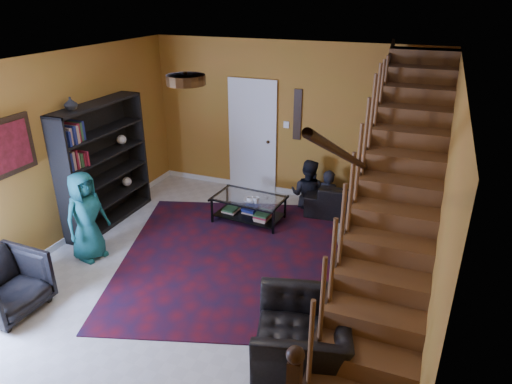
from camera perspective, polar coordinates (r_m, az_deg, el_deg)
floor at (r=6.48m, az=-3.70°, el=-9.48°), size 5.50×5.50×0.00m
room at (r=8.03m, az=-8.33°, el=-2.27°), size 5.50×5.50×5.50m
staircase at (r=5.33m, az=17.02°, el=-1.18°), size 0.95×5.02×3.18m
bookshelf at (r=7.71m, az=-18.40°, el=2.98°), size 0.35×1.80×2.00m
door at (r=8.57m, az=-0.42°, el=6.75°), size 0.82×0.05×2.05m
framed_picture at (r=6.59m, az=-28.53°, el=4.99°), size 0.04×0.74×0.74m
wall_hanging at (r=8.16m, az=5.20°, el=9.59°), size 0.14×0.03×0.90m
ceiling_fixture at (r=4.77m, az=-8.77°, el=13.69°), size 0.40×0.40×0.10m
rug at (r=6.72m, az=-2.96°, el=-8.06°), size 4.05×4.34×0.02m
sofa at (r=7.93m, az=13.32°, el=-1.19°), size 1.97×0.89×0.56m
armchair_left at (r=6.27m, az=-28.81°, el=-10.15°), size 0.82×0.80×0.73m
armchair_right at (r=4.86m, az=5.70°, el=-17.71°), size 1.17×1.27×0.69m
person_adult_a at (r=8.13m, az=8.88°, el=-1.22°), size 0.46×0.33×1.19m
person_adult_b at (r=8.17m, az=6.47°, el=-0.39°), size 0.70×0.57×1.33m
person_child at (r=6.83m, az=-20.50°, el=-2.86°), size 0.55×0.72×1.32m
coffee_table at (r=7.59m, az=-0.89°, el=-1.95°), size 1.18×0.75×0.43m
cup_a at (r=7.31m, az=-0.71°, el=-1.01°), size 0.16×0.16×0.10m
cup_b at (r=7.29m, az=0.00°, el=-1.04°), size 0.13×0.13×0.10m
bowl at (r=7.34m, az=-0.74°, el=-1.07°), size 0.26×0.26×0.05m
vase at (r=7.04m, az=-22.15°, el=10.17°), size 0.18×0.18×0.19m
popcorn_bucket at (r=6.41m, az=-29.12°, el=-12.31°), size 0.16×0.16×0.16m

